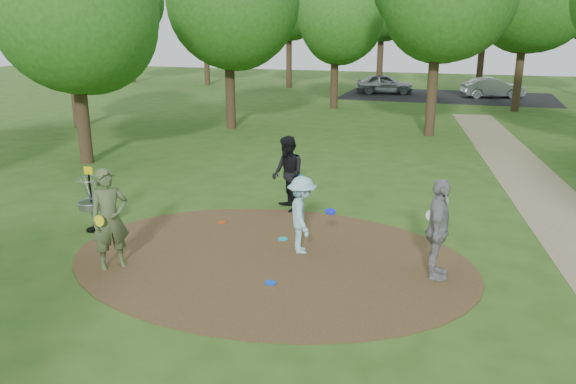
% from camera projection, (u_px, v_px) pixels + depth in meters
% --- Properties ---
extents(ground, '(100.00, 100.00, 0.00)m').
position_uv_depth(ground, '(270.00, 259.00, 11.57)').
color(ground, '#2D5119').
rests_on(ground, ground).
extents(dirt_clearing, '(8.40, 8.40, 0.02)m').
position_uv_depth(dirt_clearing, '(270.00, 258.00, 11.57)').
color(dirt_clearing, '#47301C').
rests_on(dirt_clearing, ground).
extents(parking_lot, '(14.00, 8.00, 0.01)m').
position_uv_depth(parking_lot, '(447.00, 96.00, 38.31)').
color(parking_lot, black).
rests_on(parking_lot, ground).
extents(player_observer_with_disc, '(0.84, 0.88, 2.02)m').
position_uv_depth(player_observer_with_disc, '(110.00, 219.00, 10.88)').
color(player_observer_with_disc, '#4A5A34').
rests_on(player_observer_with_disc, ground).
extents(player_throwing_with_disc, '(1.25, 1.22, 1.65)m').
position_uv_depth(player_throwing_with_disc, '(302.00, 215.00, 11.70)').
color(player_throwing_with_disc, '#96CFE1').
rests_on(player_throwing_with_disc, ground).
extents(player_walking_with_disc, '(1.16, 1.20, 1.94)m').
position_uv_depth(player_walking_with_disc, '(288.00, 174.00, 14.36)').
color(player_walking_with_disc, black).
rests_on(player_walking_with_disc, ground).
extents(player_waiting_with_disc, '(0.49, 1.14, 1.94)m').
position_uv_depth(player_waiting_with_disc, '(438.00, 230.00, 10.44)').
color(player_waiting_with_disc, gray).
rests_on(player_waiting_with_disc, ground).
extents(disc_ground_cyan, '(0.22, 0.22, 0.02)m').
position_uv_depth(disc_ground_cyan, '(283.00, 239.00, 12.57)').
color(disc_ground_cyan, '#19B9CB').
rests_on(disc_ground_cyan, dirt_clearing).
extents(disc_ground_blue, '(0.22, 0.22, 0.02)m').
position_uv_depth(disc_ground_blue, '(270.00, 283.00, 10.42)').
color(disc_ground_blue, blue).
rests_on(disc_ground_blue, dirt_clearing).
extents(disc_ground_red, '(0.22, 0.22, 0.02)m').
position_uv_depth(disc_ground_red, '(222.00, 222.00, 13.64)').
color(disc_ground_red, '#B93C12').
rests_on(disc_ground_red, dirt_clearing).
extents(car_left, '(4.29, 2.44, 1.37)m').
position_uv_depth(car_left, '(384.00, 84.00, 39.67)').
color(car_left, '#9FA1A6').
rests_on(car_left, ground).
extents(car_right, '(4.22, 2.48, 1.32)m').
position_uv_depth(car_right, '(493.00, 88.00, 37.36)').
color(car_right, '#999AA0').
rests_on(car_right, ground).
extents(disc_golf_basket, '(0.63, 0.63, 1.54)m').
position_uv_depth(disc_golf_basket, '(91.00, 195.00, 12.94)').
color(disc_golf_basket, black).
rests_on(disc_golf_basket, ground).
extents(tree_ring, '(37.17, 45.61, 9.10)m').
position_uv_depth(tree_ring, '(427.00, 5.00, 17.23)').
color(tree_ring, '#332316').
rests_on(tree_ring, ground).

